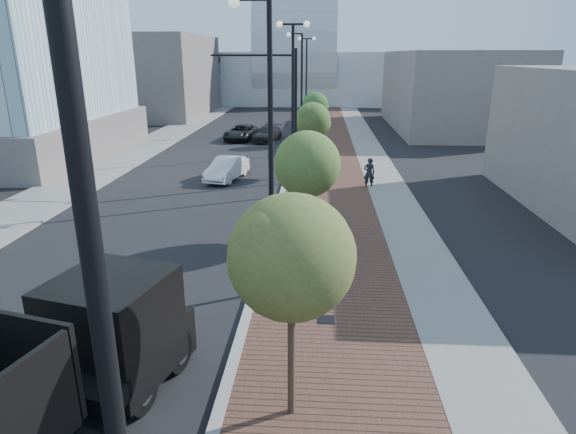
{
  "coord_description": "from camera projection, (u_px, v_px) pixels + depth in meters",
  "views": [
    {
      "loc": [
        2.12,
        -4.96,
        7.63
      ],
      "look_at": [
        1.0,
        12.0,
        2.0
      ],
      "focal_mm": 30.62,
      "sensor_mm": 36.0,
      "label": 1
    }
  ],
  "objects": [
    {
      "name": "streetlight_4",
      "position": [
        306.0,
        84.0,
        49.25
      ],
      "size": [
        1.72,
        0.56,
        9.28
      ],
      "color": "black",
      "rests_on": "ground"
    },
    {
      "name": "curb",
      "position": [
        297.0,
        141.0,
        45.1
      ],
      "size": [
        0.3,
        140.0,
        0.14
      ],
      "primitive_type": "cube",
      "color": "gray",
      "rests_on": "ground"
    },
    {
      "name": "utility_cover_2",
      "position": [
        324.0,
        209.0,
        25.03
      ],
      "size": [
        0.5,
        0.5,
        0.02
      ],
      "primitive_type": "cube",
      "color": "black",
      "rests_on": "sidewalk"
    },
    {
      "name": "dark_car_far",
      "position": [
        267.0,
        134.0,
        45.48
      ],
      "size": [
        2.7,
        4.9,
        1.35
      ],
      "primitive_type": "imported",
      "rotation": [
        0.0,
        0.0,
        -0.18
      ],
      "color": "black",
      "rests_on": "ground"
    },
    {
      "name": "streetlight_2",
      "position": [
        293.0,
        109.0,
        26.51
      ],
      "size": [
        1.72,
        0.56,
        9.28
      ],
      "color": "black",
      "rests_on": "ground"
    },
    {
      "name": "traffic_mast",
      "position": [
        281.0,
        101.0,
        29.36
      ],
      "size": [
        5.09,
        0.2,
        8.0
      ],
      "color": "black",
      "rests_on": "ground"
    },
    {
      "name": "convention_center",
      "position": [
        298.0,
        64.0,
        85.98
      ],
      "size": [
        50.0,
        30.0,
        50.0
      ],
      "color": "#A7AFB2",
      "rests_on": "ground"
    },
    {
      "name": "dark_car_mid",
      "position": [
        241.0,
        132.0,
        46.03
      ],
      "size": [
        3.0,
        5.29,
        1.39
      ],
      "primitive_type": "imported",
      "rotation": [
        0.0,
        0.0,
        -0.14
      ],
      "color": "black",
      "rests_on": "ground"
    },
    {
      "name": "tree_1",
      "position": [
        308.0,
        164.0,
        20.31
      ],
      "size": [
        2.76,
        2.76,
        4.71
      ],
      "color": "#382619",
      "rests_on": "ground"
    },
    {
      "name": "pedestrian",
      "position": [
        369.0,
        173.0,
        29.25
      ],
      "size": [
        0.68,
        0.45,
        1.84
      ],
      "primitive_type": "imported",
      "rotation": [
        0.0,
        0.0,
        3.12
      ],
      "color": "black",
      "rests_on": "ground"
    },
    {
      "name": "streetlight_3",
      "position": [
        300.0,
        99.0,
        38.04
      ],
      "size": [
        1.44,
        0.56,
        9.21
      ],
      "color": "black",
      "rests_on": "ground"
    },
    {
      "name": "utility_cover_1",
      "position": [
        326.0,
        320.0,
        14.62
      ],
      "size": [
        0.5,
        0.5,
        0.02
      ],
      "primitive_type": "cube",
      "color": "black",
      "rests_on": "sidewalk"
    },
    {
      "name": "commercial_block_ne",
      "position": [
        452.0,
        90.0,
        52.33
      ],
      "size": [
        12.0,
        22.0,
        8.0
      ],
      "primitive_type": "cube",
      "color": "slate",
      "rests_on": "ground"
    },
    {
      "name": "tree_0",
      "position": [
        294.0,
        257.0,
        9.74
      ],
      "size": [
        2.59,
        2.58,
        5.11
      ],
      "color": "#382619",
      "rests_on": "ground"
    },
    {
      "name": "commercial_block_nw",
      "position": [
        151.0,
        76.0,
        63.74
      ],
      "size": [
        14.0,
        20.0,
        10.0
      ],
      "primitive_type": "cube",
      "color": "#5F5956",
      "rests_on": "ground"
    },
    {
      "name": "white_sedan",
      "position": [
        227.0,
        169.0,
        31.35
      ],
      "size": [
        2.39,
        4.53,
        1.42
      ],
      "primitive_type": "imported",
      "rotation": [
        0.0,
        0.0,
        -0.21
      ],
      "color": "silver",
      "rests_on": "ground"
    },
    {
      "name": "tree_2",
      "position": [
        313.0,
        120.0,
        31.58
      ],
      "size": [
        2.32,
        2.26,
        4.77
      ],
      "color": "#382619",
      "rests_on": "ground"
    },
    {
      "name": "west_sidewalk",
      "position": [
        159.0,
        140.0,
        45.91
      ],
      "size": [
        4.0,
        140.0,
        0.12
      ],
      "primitive_type": "cube",
      "color": "slate",
      "rests_on": "ground"
    },
    {
      "name": "tree_3",
      "position": [
        316.0,
        105.0,
        43.02
      ],
      "size": [
        2.36,
        2.31,
        4.58
      ],
      "color": "#382619",
      "rests_on": "ground"
    },
    {
      "name": "streetlight_1",
      "position": [
        267.0,
        166.0,
        15.3
      ],
      "size": [
        1.44,
        0.56,
        9.21
      ],
      "color": "black",
      "rests_on": "ground"
    },
    {
      "name": "concrete_strip",
      "position": [
        365.0,
        142.0,
        44.71
      ],
      "size": [
        2.4,
        140.0,
        0.13
      ],
      "primitive_type": "cube",
      "color": "slate",
      "rests_on": "ground"
    },
    {
      "name": "sidewalk",
      "position": [
        335.0,
        142.0,
        44.88
      ],
      "size": [
        7.0,
        140.0,
        0.12
      ],
      "primitive_type": "cube",
      "color": "#4C2D23",
      "rests_on": "ground"
    }
  ]
}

